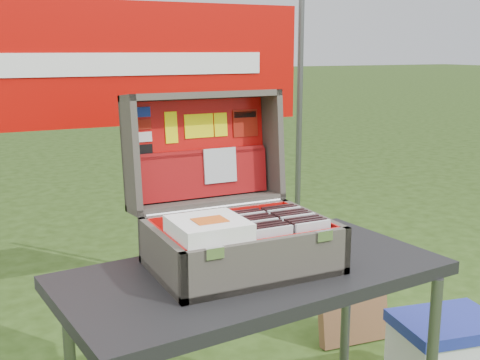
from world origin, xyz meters
TOP-DOWN VIEW (x-y plane):
  - table_top at (-0.02, -0.07)m, footprint 1.21×0.70m
  - table_leg_br at (0.50, 0.16)m, footprint 0.04×0.04m
  - suitcase at (-0.04, 0.02)m, footprint 0.53×0.54m
  - suitcase_base_bottom at (-0.04, -0.04)m, footprint 0.53×0.38m
  - suitcase_base_wall_front at (-0.04, -0.22)m, footprint 0.53×0.02m
  - suitcase_base_wall_back at (-0.04, 0.14)m, footprint 0.53×0.02m
  - suitcase_base_wall_left at (-0.30, -0.04)m, footprint 0.02×0.38m
  - suitcase_base_wall_right at (0.21, -0.04)m, footprint 0.02×0.38m
  - suitcase_liner_floor at (-0.04, -0.04)m, footprint 0.48×0.33m
  - suitcase_latch_left at (-0.21, -0.23)m, footprint 0.05×0.01m
  - suitcase_latch_right at (0.12, -0.23)m, footprint 0.05×0.01m
  - suitcase_hinge at (-0.04, 0.15)m, footprint 0.47×0.02m
  - suitcase_lid_back at (-0.04, 0.30)m, footprint 0.53×0.06m
  - suitcase_lid_rim_far at (-0.04, 0.25)m, footprint 0.53×0.14m
  - suitcase_lid_rim_near at (-0.04, 0.22)m, footprint 0.53×0.14m
  - suitcase_lid_rim_left at (-0.30, 0.24)m, footprint 0.02×0.18m
  - suitcase_lid_rim_right at (0.21, 0.24)m, footprint 0.02×0.18m
  - suitcase_lid_liner at (-0.04, 0.28)m, footprint 0.48×0.04m
  - suitcase_liner_wall_front at (-0.04, -0.20)m, footprint 0.48×0.01m
  - suitcase_liner_wall_back at (-0.04, 0.12)m, footprint 0.48×0.01m
  - suitcase_liner_wall_left at (-0.28, -0.04)m, footprint 0.01×0.33m
  - suitcase_liner_wall_right at (0.19, -0.04)m, footprint 0.01×0.33m
  - suitcase_lid_pocket at (-0.04, 0.26)m, footprint 0.46×0.05m
  - suitcase_pocket_edge at (-0.04, 0.26)m, footprint 0.45×0.02m
  - suitcase_pocket_cd at (0.01, 0.24)m, footprint 0.12×0.02m
  - lid_sticker_cc_a at (-0.24, 0.29)m, footprint 0.05×0.01m
  - lid_sticker_cc_b at (-0.24, 0.29)m, footprint 0.05×0.01m
  - lid_sticker_cc_c at (-0.24, 0.28)m, footprint 0.05×0.01m
  - lid_sticker_cc_d at (-0.24, 0.28)m, footprint 0.05×0.01m
  - lid_card_neon_tall at (-0.14, 0.28)m, footprint 0.04×0.01m
  - lid_card_neon_main at (-0.04, 0.28)m, footprint 0.10×0.01m
  - lid_card_neon_small at (0.03, 0.28)m, footprint 0.05×0.01m
  - lid_sticker_band at (0.13, 0.28)m, footprint 0.09×0.01m
  - lid_sticker_band_bar at (0.13, 0.29)m, footprint 0.08×0.01m
  - cd_left_0 at (-0.01, -0.18)m, footprint 0.12×0.01m
  - cd_left_1 at (-0.01, -0.16)m, footprint 0.12×0.01m
  - cd_left_2 at (-0.01, -0.14)m, footprint 0.12×0.01m
  - cd_left_3 at (-0.01, -0.12)m, footprint 0.12×0.01m
  - cd_left_4 at (-0.01, -0.10)m, footprint 0.12×0.01m
  - cd_left_5 at (-0.01, -0.08)m, footprint 0.12×0.01m
  - cd_left_6 at (-0.01, -0.06)m, footprint 0.12×0.01m
  - cd_left_7 at (-0.01, -0.04)m, footprint 0.12×0.01m
  - cd_left_8 at (-0.01, -0.02)m, footprint 0.12×0.01m
  - cd_left_9 at (-0.01, 0.00)m, footprint 0.12×0.01m
  - cd_left_10 at (-0.01, 0.02)m, footprint 0.12×0.01m
  - cd_right_0 at (0.11, -0.18)m, footprint 0.12×0.01m
  - cd_right_1 at (0.11, -0.16)m, footprint 0.12×0.01m
  - cd_right_2 at (0.11, -0.14)m, footprint 0.12×0.01m
  - cd_right_3 at (0.11, -0.12)m, footprint 0.12×0.01m
  - cd_right_4 at (0.11, -0.10)m, footprint 0.12×0.01m
  - cd_right_5 at (0.11, -0.08)m, footprint 0.12×0.01m
  - cd_right_6 at (0.11, -0.06)m, footprint 0.12×0.01m
  - cd_right_7 at (0.11, -0.04)m, footprint 0.12×0.01m
  - cd_right_8 at (0.11, -0.02)m, footprint 0.12×0.01m
  - cd_right_9 at (0.11, 0.00)m, footprint 0.12×0.01m
  - cd_right_10 at (0.11, 0.02)m, footprint 0.12×0.01m
  - songbook_0 at (-0.18, -0.11)m, footprint 0.20×0.20m
  - songbook_1 at (-0.18, -0.11)m, footprint 0.20×0.20m
  - songbook_2 at (-0.18, -0.11)m, footprint 0.20×0.20m
  - songbook_3 at (-0.18, -0.11)m, footprint 0.20×0.20m
  - songbook_4 at (-0.18, -0.11)m, footprint 0.20×0.20m
  - songbook_5 at (-0.18, -0.11)m, footprint 0.20×0.20m
  - songbook_6 at (-0.18, -0.11)m, footprint 0.20×0.20m
  - songbook_7 at (-0.18, -0.11)m, footprint 0.20×0.20m
  - songbook_8 at (-0.18, -0.11)m, footprint 0.20×0.20m
  - songbook_graphic at (-0.18, -0.12)m, footprint 0.09×0.07m
  - cooler at (0.87, 0.00)m, footprint 0.44×0.36m
  - cooler_lid at (0.87, 0.00)m, footprint 0.44×0.36m
  - cardboard_box at (0.84, 0.57)m, footprint 0.36×0.14m
  - banner_post_right at (0.85, 1.10)m, footprint 0.03×0.03m
  - banner at (0.00, 1.09)m, footprint 1.60×0.02m
  - banner_text at (0.00, 1.08)m, footprint 1.20×0.00m

SIDE VIEW (x-z plane):
  - cooler at x=0.87m, z-range 0.00..0.35m
  - cardboard_box at x=0.84m, z-range 0.00..0.37m
  - cooler_lid at x=0.87m, z-range 0.30..0.35m
  - table_leg_br at x=0.50m, z-range 0.00..0.68m
  - table_top at x=-0.02m, z-range 0.68..0.72m
  - suitcase_base_bottom at x=-0.04m, z-range 0.72..0.74m
  - suitcase_liner_floor at x=-0.04m, z-range 0.74..0.75m
  - suitcase_base_wall_front at x=-0.04m, z-range 0.72..0.86m
  - suitcase_base_wall_back at x=-0.04m, z-range 0.72..0.86m
  - suitcase_base_wall_left at x=-0.30m, z-range 0.72..0.86m
  - suitcase_base_wall_right at x=0.21m, z-range 0.72..0.86m
  - suitcase_liner_wall_front at x=-0.04m, z-range 0.74..0.86m
  - suitcase_liner_wall_back at x=-0.04m, z-range 0.74..0.86m
  - suitcase_liner_wall_left at x=-0.28m, z-range 0.74..0.86m
  - suitcase_liner_wall_right at x=0.19m, z-range 0.74..0.86m
  - cd_left_0 at x=-0.01m, z-range 0.75..0.88m
  - cd_left_1 at x=-0.01m, z-range 0.75..0.88m
  - cd_left_2 at x=-0.01m, z-range 0.75..0.88m
  - cd_left_3 at x=-0.01m, z-range 0.75..0.88m
  - cd_left_4 at x=-0.01m, z-range 0.75..0.88m
  - cd_left_5 at x=-0.01m, z-range 0.75..0.88m
  - cd_left_6 at x=-0.01m, z-range 0.75..0.88m
  - cd_left_7 at x=-0.01m, z-range 0.75..0.88m
  - cd_left_8 at x=-0.01m, z-range 0.75..0.88m
  - cd_left_9 at x=-0.01m, z-range 0.75..0.88m
  - cd_left_10 at x=-0.01m, z-range 0.75..0.88m
  - cd_right_0 at x=0.11m, z-range 0.75..0.88m
  - cd_right_1 at x=0.11m, z-range 0.75..0.88m
  - cd_right_2 at x=0.11m, z-range 0.75..0.88m
  - cd_right_3 at x=0.11m, z-range 0.75..0.88m
  - cd_right_4 at x=0.11m, z-range 0.75..0.88m
  - cd_right_5 at x=0.11m, z-range 0.75..0.88m
  - cd_right_6 at x=0.11m, z-range 0.75..0.88m
  - cd_right_7 at x=0.11m, z-range 0.75..0.88m
  - cd_right_8 at x=0.11m, z-range 0.75..0.88m
  - cd_right_9 at x=0.11m, z-range 0.75..0.88m
  - cd_right_10 at x=0.11m, z-range 0.75..0.88m
  - banner_post_right at x=0.85m, z-range 0.00..1.70m
  - suitcase_latch_left at x=-0.21m, z-range 0.84..0.87m
  - suitcase_latch_right at x=0.12m, z-range 0.84..0.87m
  - suitcase_hinge at x=-0.04m, z-range 0.85..0.87m
  - songbook_0 at x=-0.18m, z-range 0.86..0.87m
  - suitcase_lid_rim_near at x=-0.04m, z-range 0.85..0.88m
  - songbook_1 at x=-0.18m, z-range 0.87..0.87m
  - songbook_2 at x=-0.18m, z-range 0.87..0.88m
  - songbook_3 at x=-0.18m, z-range 0.88..0.88m
  - songbook_4 at x=-0.18m, z-range 0.88..0.89m
  - songbook_5 at x=-0.18m, z-range 0.89..0.89m
  - songbook_6 at x=-0.18m, z-range 0.89..0.90m
  - songbook_7 at x=-0.18m, z-range 0.90..0.90m
  - songbook_8 at x=-0.18m, z-range 0.90..0.91m
  - songbook_graphic at x=-0.18m, z-range 0.91..0.91m
  - suitcase_lid_pocket at x=-0.04m, z-range 0.88..1.03m
  - suitcase at x=-0.04m, z-range 0.72..1.23m
  - suitcase_pocket_cd at x=0.01m, z-range 0.92..1.04m
  - suitcase_pocket_edge at x=-0.04m, z-range 1.02..1.04m
  - suitcase_lid_back at x=-0.04m, z-range 0.85..1.22m
  - suitcase_lid_liner at x=-0.04m, z-range 0.87..1.20m
  - suitcase_lid_rim_left at x=-0.30m, z-range 0.85..1.24m
  - suitcase_lid_rim_right at x=0.21m, z-range 0.85..1.24m
  - lid_sticker_cc_d at x=-0.24m, z-range 1.03..1.07m
  - lid_sticker_cc_c at x=-0.24m, z-range 1.07..1.11m
  - lid_card_neon_tall at x=-0.14m, z-range 1.06..1.17m
  - lid_card_neon_main at x=-0.04m, z-range 1.07..1.15m
  - lid_card_neon_small at x=0.03m, z-range 1.07..1.15m
  - lid_sticker_band at x=0.13m, z-range 1.07..1.16m
  - lid_sticker_cc_b at x=-0.24m, z-range 1.11..1.14m
  - lid_sticker_band_bar at x=0.13m, z-range 1.13..1.15m
  - lid_sticker_cc_a at x=-0.24m, z-range 1.15..1.18m
  - suitcase_lid_rim_far at x=-0.04m, z-range 1.20..1.24m
  - banner at x=0.00m, z-range 1.02..1.58m
  - banner_text at x=0.00m, z-range 1.25..1.35m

